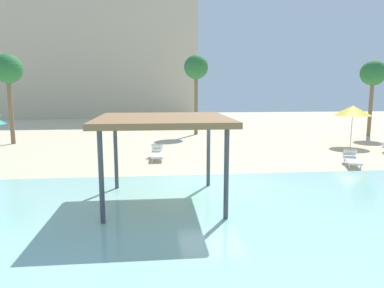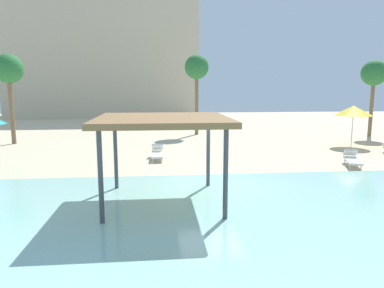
% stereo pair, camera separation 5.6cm
% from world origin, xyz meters
% --- Properties ---
extents(ground_plane, '(80.00, 80.00, 0.00)m').
position_xyz_m(ground_plane, '(0.00, 0.00, 0.00)').
color(ground_plane, beige).
extents(lagoon_water, '(44.00, 13.50, 0.04)m').
position_xyz_m(lagoon_water, '(0.00, -5.25, 0.02)').
color(lagoon_water, '#99D1C6').
rests_on(lagoon_water, ground).
extents(shade_pavilion, '(4.12, 4.12, 2.81)m').
position_xyz_m(shade_pavilion, '(-1.87, -1.90, 2.63)').
color(shade_pavilion, '#42474C').
rests_on(shade_pavilion, ground).
extents(beach_umbrella_yellow_2, '(2.30, 2.30, 2.61)m').
position_xyz_m(beach_umbrella_yellow_2, '(10.38, 8.23, 2.29)').
color(beach_umbrella_yellow_2, silver).
rests_on(beach_umbrella_yellow_2, ground).
extents(lounge_chair_2, '(0.62, 1.90, 0.74)m').
position_xyz_m(lounge_chair_2, '(-2.08, 5.28, 0.33)').
color(lounge_chair_2, white).
rests_on(lounge_chair_2, ground).
extents(lounge_chair_3, '(1.22, 1.99, 0.74)m').
position_xyz_m(lounge_chair_3, '(7.31, 2.78, 0.33)').
color(lounge_chair_3, white).
rests_on(lounge_chair_3, ground).
extents(palm_tree_0, '(1.90, 1.90, 5.91)m').
position_xyz_m(palm_tree_0, '(-11.71, 11.35, 4.83)').
color(palm_tree_0, brown).
rests_on(palm_tree_0, ground).
extents(palm_tree_1, '(1.90, 1.90, 5.79)m').
position_xyz_m(palm_tree_1, '(14.35, 12.57, 4.71)').
color(palm_tree_1, brown).
rests_on(palm_tree_1, ground).
extents(palm_tree_2, '(1.90, 1.90, 6.29)m').
position_xyz_m(palm_tree_2, '(1.06, 14.90, 5.19)').
color(palm_tree_2, brown).
rests_on(palm_tree_2, ground).
extents(hotel_block_0, '(23.68, 9.23, 16.41)m').
position_xyz_m(hotel_block_0, '(-8.79, 35.31, 8.21)').
color(hotel_block_0, beige).
rests_on(hotel_block_0, ground).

